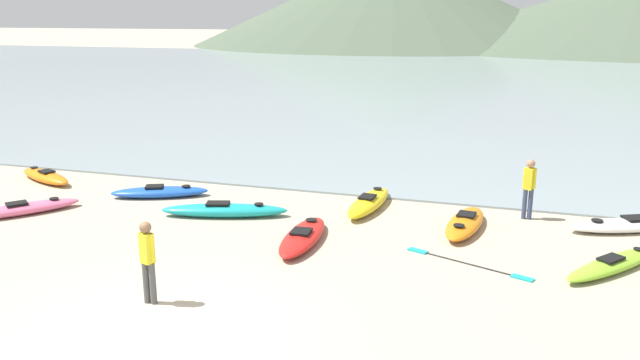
{
  "coord_description": "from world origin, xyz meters",
  "views": [
    {
      "loc": [
        5.29,
        -7.84,
        5.0
      ],
      "look_at": [
        0.15,
        8.32,
        0.5
      ],
      "focal_mm": 35.0,
      "sensor_mm": 36.0,
      "label": 1
    }
  ],
  "objects_px": {
    "person_near_waterline": "(529,185)",
    "kayak_on_sand_2": "(160,192)",
    "kayak_on_sand_1": "(629,225)",
    "kayak_on_sand_5": "(23,209)",
    "loose_paddle": "(467,264)",
    "kayak_on_sand_6": "(369,202)",
    "person_near_foreground": "(148,257)",
    "kayak_on_sand_8": "(45,176)",
    "kayak_on_sand_0": "(465,223)",
    "kayak_on_sand_4": "(224,210)",
    "kayak_on_sand_3": "(303,236)",
    "kayak_on_sand_7": "(614,264)"
  },
  "relations": [
    {
      "from": "kayak_on_sand_7",
      "to": "person_near_waterline",
      "type": "xyz_separation_m",
      "value": [
        -1.69,
        2.87,
        0.76
      ]
    },
    {
      "from": "kayak_on_sand_8",
      "to": "loose_paddle",
      "type": "relative_size",
      "value": 1.0
    },
    {
      "from": "kayak_on_sand_5",
      "to": "person_near_waterline",
      "type": "height_order",
      "value": "person_near_waterline"
    },
    {
      "from": "kayak_on_sand_4",
      "to": "kayak_on_sand_8",
      "type": "bearing_deg",
      "value": 167.85
    },
    {
      "from": "kayak_on_sand_4",
      "to": "kayak_on_sand_6",
      "type": "distance_m",
      "value": 3.8
    },
    {
      "from": "kayak_on_sand_8",
      "to": "kayak_on_sand_1",
      "type": "bearing_deg",
      "value": 1.59
    },
    {
      "from": "kayak_on_sand_5",
      "to": "person_near_waterline",
      "type": "bearing_deg",
      "value": 15.87
    },
    {
      "from": "kayak_on_sand_2",
      "to": "kayak_on_sand_8",
      "type": "distance_m",
      "value": 4.33
    },
    {
      "from": "person_near_waterline",
      "to": "kayak_on_sand_4",
      "type": "bearing_deg",
      "value": -163.92
    },
    {
      "from": "loose_paddle",
      "to": "kayak_on_sand_1",
      "type": "bearing_deg",
      "value": 43.29
    },
    {
      "from": "kayak_on_sand_0",
      "to": "kayak_on_sand_1",
      "type": "distance_m",
      "value": 3.91
    },
    {
      "from": "person_near_waterline",
      "to": "loose_paddle",
      "type": "distance_m",
      "value": 3.79
    },
    {
      "from": "person_near_foreground",
      "to": "kayak_on_sand_7",
      "type": "bearing_deg",
      "value": 27.21
    },
    {
      "from": "person_near_waterline",
      "to": "loose_paddle",
      "type": "bearing_deg",
      "value": -108.5
    },
    {
      "from": "person_near_foreground",
      "to": "person_near_waterline",
      "type": "bearing_deg",
      "value": 47.6
    },
    {
      "from": "kayak_on_sand_4",
      "to": "kayak_on_sand_7",
      "type": "bearing_deg",
      "value": -4.66
    },
    {
      "from": "kayak_on_sand_4",
      "to": "kayak_on_sand_6",
      "type": "bearing_deg",
      "value": 27.43
    },
    {
      "from": "kayak_on_sand_7",
      "to": "person_near_waterline",
      "type": "relative_size",
      "value": 1.79
    },
    {
      "from": "kayak_on_sand_1",
      "to": "kayak_on_sand_3",
      "type": "relative_size",
      "value": 1.12
    },
    {
      "from": "kayak_on_sand_5",
      "to": "kayak_on_sand_8",
      "type": "distance_m",
      "value": 3.39
    },
    {
      "from": "kayak_on_sand_2",
      "to": "kayak_on_sand_0",
      "type": "bearing_deg",
      "value": -1.41
    },
    {
      "from": "kayak_on_sand_7",
      "to": "loose_paddle",
      "type": "relative_size",
      "value": 1.04
    },
    {
      "from": "kayak_on_sand_0",
      "to": "kayak_on_sand_6",
      "type": "distance_m",
      "value": 2.75
    },
    {
      "from": "person_near_foreground",
      "to": "person_near_waterline",
      "type": "distance_m",
      "value": 9.54
    },
    {
      "from": "loose_paddle",
      "to": "person_near_waterline",
      "type": "bearing_deg",
      "value": 71.5
    },
    {
      "from": "person_near_waterline",
      "to": "kayak_on_sand_2",
      "type": "bearing_deg",
      "value": -173.75
    },
    {
      "from": "kayak_on_sand_8",
      "to": "person_near_waterline",
      "type": "height_order",
      "value": "person_near_waterline"
    },
    {
      "from": "loose_paddle",
      "to": "kayak_on_sand_6",
      "type": "bearing_deg",
      "value": 132.23
    },
    {
      "from": "kayak_on_sand_0",
      "to": "kayak_on_sand_5",
      "type": "distance_m",
      "value": 11.25
    },
    {
      "from": "kayak_on_sand_7",
      "to": "person_near_foreground",
      "type": "xyz_separation_m",
      "value": [
        -8.12,
        -4.18,
        0.75
      ]
    },
    {
      "from": "kayak_on_sand_3",
      "to": "kayak_on_sand_5",
      "type": "xyz_separation_m",
      "value": [
        -7.6,
        -0.21,
        -0.0
      ]
    },
    {
      "from": "kayak_on_sand_8",
      "to": "person_near_foreground",
      "type": "height_order",
      "value": "person_near_foreground"
    },
    {
      "from": "person_near_waterline",
      "to": "kayak_on_sand_1",
      "type": "bearing_deg",
      "value": -4.73
    },
    {
      "from": "person_near_foreground",
      "to": "kayak_on_sand_4",
      "type": "bearing_deg",
      "value": 100.87
    },
    {
      "from": "kayak_on_sand_8",
      "to": "person_near_foreground",
      "type": "distance_m",
      "value": 10.1
    },
    {
      "from": "kayak_on_sand_2",
      "to": "kayak_on_sand_3",
      "type": "bearing_deg",
      "value": -23.83
    },
    {
      "from": "kayak_on_sand_2",
      "to": "kayak_on_sand_8",
      "type": "relative_size",
      "value": 1.04
    },
    {
      "from": "kayak_on_sand_6",
      "to": "person_near_foreground",
      "type": "xyz_separation_m",
      "value": [
        -2.43,
        -6.67,
        0.7
      ]
    },
    {
      "from": "person_near_foreground",
      "to": "kayak_on_sand_1",
      "type": "bearing_deg",
      "value": 38.0
    },
    {
      "from": "kayak_on_sand_2",
      "to": "person_near_waterline",
      "type": "xyz_separation_m",
      "value": [
        9.91,
        1.09,
        0.74
      ]
    },
    {
      "from": "kayak_on_sand_4",
      "to": "person_near_foreground",
      "type": "distance_m",
      "value": 5.06
    },
    {
      "from": "kayak_on_sand_1",
      "to": "kayak_on_sand_5",
      "type": "height_order",
      "value": "same"
    },
    {
      "from": "kayak_on_sand_2",
      "to": "kayak_on_sand_6",
      "type": "distance_m",
      "value": 5.95
    },
    {
      "from": "kayak_on_sand_3",
      "to": "kayak_on_sand_4",
      "type": "bearing_deg",
      "value": 154.71
    },
    {
      "from": "kayak_on_sand_2",
      "to": "kayak_on_sand_8",
      "type": "bearing_deg",
      "value": 174.27
    },
    {
      "from": "kayak_on_sand_4",
      "to": "loose_paddle",
      "type": "relative_size",
      "value": 1.23
    },
    {
      "from": "kayak_on_sand_6",
      "to": "person_near_waterline",
      "type": "bearing_deg",
      "value": 5.35
    },
    {
      "from": "kayak_on_sand_0",
      "to": "kayak_on_sand_6",
      "type": "height_order",
      "value": "kayak_on_sand_6"
    },
    {
      "from": "kayak_on_sand_7",
      "to": "person_near_foreground",
      "type": "bearing_deg",
      "value": -152.79
    },
    {
      "from": "kayak_on_sand_3",
      "to": "kayak_on_sand_6",
      "type": "bearing_deg",
      "value": 74.22
    }
  ]
}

